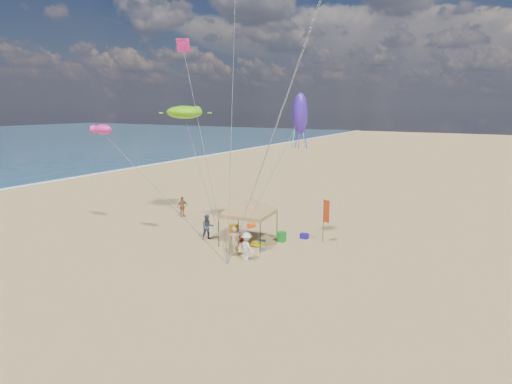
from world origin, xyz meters
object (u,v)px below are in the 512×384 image
Objects in this scene: chair_green at (281,237)px; chair_yellow at (234,229)px; person_near_c at (247,247)px; cooler_blue at (304,236)px; beach_cart at (258,244)px; feather_flag at (326,214)px; person_near_a at (234,241)px; canopy_tent at (248,199)px; cooler_red at (243,239)px; person_far_a at (182,207)px; person_near_b at (208,227)px.

chair_green and chair_yellow have the same top height.
person_near_c is (3.71, -4.28, 0.53)m from chair_yellow.
cooler_blue reaches higher than beach_cart.
feather_flag reaches higher than beach_cart.
chair_green is 4.26m from person_near_a.
canopy_tent is 3.40× the size of person_near_c.
cooler_red is 1.00× the size of cooler_blue.
person_far_a is (-9.01, 5.88, -0.06)m from person_near_a.
chair_yellow is at bearing -93.51° from person_far_a.
person_far_a is at bearing 158.84° from canopy_tent.
canopy_tent reaches higher than person_far_a.
chair_green reaches higher than cooler_blue.
beach_cart is 10.19m from person_far_a.
chair_green is (-2.69, -1.24, -1.68)m from feather_flag.
person_near_c is (-1.22, -5.80, 0.69)m from cooler_blue.
chair_green is 0.39× the size of person_near_b.
chair_green is at bearing -155.31° from feather_flag.
person_far_a is at bearing 177.24° from feather_flag.
beach_cart is (3.03, -1.67, -0.15)m from chair_yellow.
canopy_tent is 3.58m from chair_green.
feather_flag reaches higher than cooler_blue.
chair_green reaches higher than beach_cart.
beach_cart is 2.39m from person_near_a.
person_near_a reaches higher than beach_cart.
cooler_red is (-0.50, 0.14, -2.91)m from canopy_tent.
cooler_red is 2.64m from person_near_b.
person_near_b reaches higher than chair_yellow.
canopy_tent is at bearing -149.22° from feather_flag.
chair_green is 1.97m from beach_cart.
beach_cart is at bearing -114.16° from chair_green.
person_far_a reaches higher than beach_cart.
person_near_b reaches higher than beach_cart.
feather_flag reaches higher than person_far_a.
chair_yellow is 3.47m from beach_cart.
cooler_blue is 0.77× the size of chair_yellow.
feather_flag is at bearing -6.00° from cooler_blue.
person_near_a is 1.22m from person_near_c.
canopy_tent is 11.12× the size of cooler_blue.
canopy_tent is at bearing -121.90° from person_near_a.
person_near_b is (-0.82, -2.07, 0.55)m from chair_yellow.
canopy_tent is at bearing -32.29° from person_near_b.
cooler_red is at bearing -112.72° from person_near_a.
chair_yellow reaches higher than cooler_blue.
person_far_a reaches higher than cooler_red.
person_near_b is (-4.66, -2.20, 0.55)m from chair_green.
cooler_red is 0.29× the size of person_near_a.
person_near_a is at bearing -127.15° from feather_flag.
canopy_tent is 4.06m from person_near_c.
cooler_red is 4.32m from cooler_blue.
cooler_red is 8.64m from person_far_a.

